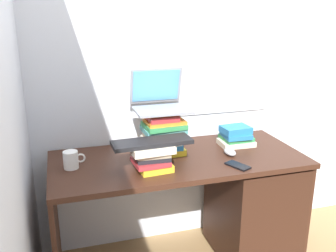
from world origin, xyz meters
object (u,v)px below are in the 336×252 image
(book_stack_tall, at_px, (163,134))
(mug, at_px, (71,160))
(book_stack_side, at_px, (236,136))
(laptop, at_px, (160,100))
(desk, at_px, (235,201))
(computer_mouse, at_px, (230,152))
(cell_phone, at_px, (238,166))
(book_stack_keyboard_riser, at_px, (152,156))
(keyboard, at_px, (152,142))

(book_stack_tall, xyz_separation_m, mug, (-0.53, -0.07, -0.07))
(book_stack_side, xyz_separation_m, laptop, (-0.48, 0.05, 0.26))
(desk, height_order, book_stack_side, book_stack_side)
(book_stack_side, distance_m, computer_mouse, 0.18)
(computer_mouse, bearing_deg, cell_phone, -101.04)
(laptop, bearing_deg, cell_phone, -46.89)
(book_stack_keyboard_riser, height_order, keyboard, keyboard)
(computer_mouse, bearing_deg, keyboard, -171.30)
(book_stack_tall, distance_m, book_stack_side, 0.48)
(laptop, height_order, computer_mouse, laptop)
(book_stack_tall, height_order, mug, book_stack_tall)
(book_stack_keyboard_riser, bearing_deg, mug, 160.50)
(mug, height_order, cell_phone, mug)
(keyboard, distance_m, cell_phone, 0.49)
(book_stack_side, height_order, laptop, laptop)
(computer_mouse, bearing_deg, book_stack_side, 53.11)
(book_stack_tall, bearing_deg, computer_mouse, -20.28)
(book_stack_keyboard_riser, bearing_deg, cell_phone, -11.03)
(desk, xyz_separation_m, book_stack_keyboard_riser, (-0.56, -0.11, 0.41))
(computer_mouse, bearing_deg, laptop, 152.33)
(book_stack_tall, xyz_separation_m, book_stack_side, (0.48, 0.00, -0.06))
(keyboard, bearing_deg, book_stack_tall, 58.26)
(book_stack_side, bearing_deg, computer_mouse, -126.89)
(book_stack_tall, distance_m, cell_phone, 0.47)
(desk, distance_m, book_stack_side, 0.41)
(book_stack_keyboard_riser, bearing_deg, computer_mouse, 9.11)
(book_stack_tall, relative_size, book_stack_keyboard_riser, 1.13)
(computer_mouse, relative_size, mug, 0.88)
(cell_phone, bearing_deg, book_stack_side, 41.38)
(book_stack_tall, bearing_deg, laptop, 90.62)
(keyboard, height_order, computer_mouse, keyboard)
(desk, bearing_deg, cell_phone, -117.52)
(desk, xyz_separation_m, laptop, (-0.44, 0.17, 0.64))
(book_stack_tall, distance_m, laptop, 0.20)
(desk, height_order, book_stack_tall, book_stack_tall)
(book_stack_keyboard_riser, distance_m, mug, 0.44)
(book_stack_tall, height_order, computer_mouse, book_stack_tall)
(book_stack_keyboard_riser, xyz_separation_m, computer_mouse, (0.49, 0.08, -0.06))
(desk, height_order, book_stack_keyboard_riser, book_stack_keyboard_riser)
(book_stack_side, bearing_deg, desk, -108.17)
(book_stack_keyboard_riser, distance_m, book_stack_side, 0.64)
(book_stack_keyboard_riser, distance_m, laptop, 0.38)
(mug, xyz_separation_m, cell_phone, (0.87, -0.23, -0.04))
(book_stack_side, relative_size, laptop, 0.68)
(desk, relative_size, computer_mouse, 14.02)
(desk, xyz_separation_m, mug, (-0.97, 0.04, 0.38))
(desk, xyz_separation_m, book_stack_side, (0.04, 0.12, 0.39))
(book_stack_keyboard_riser, xyz_separation_m, book_stack_side, (0.60, 0.22, -0.02))
(laptop, distance_m, keyboard, 0.33)
(book_stack_tall, bearing_deg, book_stack_side, 0.51)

